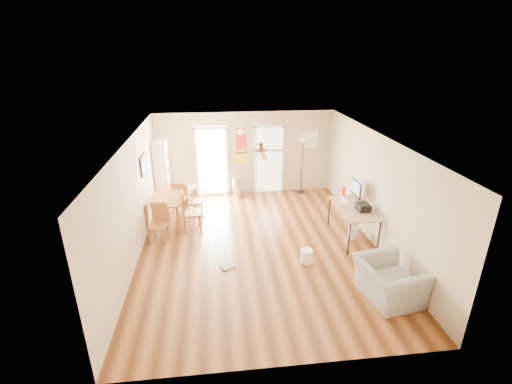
{
  "coord_description": "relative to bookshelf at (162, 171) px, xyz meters",
  "views": [
    {
      "loc": [
        -0.94,
        -7.43,
        4.42
      ],
      "look_at": [
        0.0,
        0.6,
        1.15
      ],
      "focal_mm": 25.36,
      "sensor_mm": 36.0,
      "label": 1
    }
  ],
  "objects": [
    {
      "name": "wastebasket_b",
      "position": [
        4.92,
        -3.03,
        -0.79
      ],
      "size": [
        0.27,
        0.27,
        0.3
      ],
      "primitive_type": "cylinder",
      "rotation": [
        0.0,
        0.0,
        -0.05
      ],
      "color": "silver",
      "rests_on": "floor"
    },
    {
      "name": "torchiere_lamp",
      "position": [
        4.32,
        0.08,
        -0.05
      ],
      "size": [
        0.35,
        0.35,
        1.79
      ],
      "primitive_type": null,
      "rotation": [
        0.0,
        0.0,
        0.03
      ],
      "color": "black",
      "rests_on": "floor"
    },
    {
      "name": "dining_chair_right_b",
      "position": [
        0.94,
        -2.14,
        -0.41
      ],
      "size": [
        0.49,
        0.49,
        1.07
      ],
      "primitive_type": null,
      "rotation": [
        0.0,
        0.0,
        1.69
      ],
      "color": "#AC6137",
      "rests_on": "floor"
    },
    {
      "name": "dining_chair_far",
      "position": [
        0.57,
        -0.96,
        -0.48
      ],
      "size": [
        0.47,
        0.47,
        0.92
      ],
      "primitive_type": null,
      "rotation": [
        0.0,
        0.0,
        2.87
      ],
      "color": "olive",
      "rests_on": "floor"
    },
    {
      "name": "wall_decal",
      "position": [
        2.42,
        0.32,
        0.61
      ],
      "size": [
        0.46,
        0.03,
        1.1
      ],
      "primitive_type": "cube",
      "color": "red",
      "rests_on": "wall_back"
    },
    {
      "name": "orange_bottle",
      "position": [
        4.84,
        -2.3,
        0.02
      ],
      "size": [
        0.09,
        0.09,
        0.25
      ],
      "primitive_type": "cylinder",
      "rotation": [
        0.0,
        0.0,
        -0.15
      ],
      "color": "red",
      "rests_on": "computer_desk"
    },
    {
      "name": "wall_front",
      "position": [
        2.54,
        -6.66,
        0.36
      ],
      "size": [
        5.5,
        0.04,
        2.6
      ],
      "primitive_type": null,
      "color": "beige",
      "rests_on": "floor"
    },
    {
      "name": "ac_grille",
      "position": [
        4.59,
        0.31,
        0.76
      ],
      "size": [
        0.5,
        0.04,
        0.6
      ],
      "primitive_type": "cube",
      "color": "white",
      "rests_on": "wall_back"
    },
    {
      "name": "wastebasket_a",
      "position": [
        3.5,
        -3.95,
        -0.79
      ],
      "size": [
        0.3,
        0.3,
        0.3
      ],
      "primitive_type": "cylinder",
      "rotation": [
        0.0,
        0.0,
        -0.17
      ],
      "color": "white",
      "rests_on": "floor"
    },
    {
      "name": "printer",
      "position": [
        4.99,
        -3.21,
        -0.02
      ],
      "size": [
        0.3,
        0.34,
        0.17
      ],
      "primitive_type": "cube",
      "rotation": [
        0.0,
        0.0,
        0.06
      ],
      "color": "black",
      "rests_on": "computer_desk"
    },
    {
      "name": "dining_chair_near",
      "position": [
        0.17,
        -2.66,
        -0.47
      ],
      "size": [
        0.47,
        0.47,
        0.95
      ],
      "primitive_type": null,
      "rotation": [
        0.0,
        0.0,
        -0.21
      ],
      "color": "#A05A33",
      "rests_on": "floor"
    },
    {
      "name": "kitchen_doorway",
      "position": [
        1.49,
        0.33,
        0.11
      ],
      "size": [
        0.9,
        0.1,
        2.1
      ],
      "primitive_type": null,
      "color": "white",
      "rests_on": "wall_back"
    },
    {
      "name": "dining_table",
      "position": [
        0.39,
        -1.54,
        -0.55
      ],
      "size": [
        1.3,
        1.75,
        0.79
      ],
      "primitive_type": null,
      "rotation": [
        0.0,
        0.0,
        -0.25
      ],
      "color": "#AA6E37",
      "rests_on": "floor"
    },
    {
      "name": "dining_chair_right_a",
      "position": [
        0.94,
        -1.39,
        -0.42
      ],
      "size": [
        0.53,
        0.53,
        1.05
      ],
      "primitive_type": null,
      "rotation": [
        0.0,
        0.0,
        1.82
      ],
      "color": "#955830",
      "rests_on": "floor"
    },
    {
      "name": "wall_back",
      "position": [
        2.54,
        0.34,
        0.36
      ],
      "size": [
        5.5,
        0.04,
        2.6
      ],
      "primitive_type": null,
      "color": "beige",
      "rests_on": "floor"
    },
    {
      "name": "trash_can",
      "position": [
        2.25,
        0.0,
        -0.64
      ],
      "size": [
        0.33,
        0.33,
        0.61
      ],
      "primitive_type": "cylinder",
      "rotation": [
        0.0,
        0.0,
        -0.2
      ],
      "color": "silver",
      "rests_on": "floor"
    },
    {
      "name": "imac",
      "position": [
        5.01,
        -2.66,
        0.16
      ],
      "size": [
        0.12,
        0.58,
        0.53
      ],
      "primitive_type": null,
      "rotation": [
        0.0,
        0.0,
        0.08
      ],
      "color": "black",
      "rests_on": "computer_desk"
    },
    {
      "name": "armchair",
      "position": [
        4.69,
        -5.31,
        -0.57
      ],
      "size": [
        1.16,
        1.27,
        0.74
      ],
      "primitive_type": "imported",
      "rotation": [
        0.0,
        0.0,
        1.73
      ],
      "color": "#9B9A96",
      "rests_on": "floor"
    },
    {
      "name": "floor",
      "position": [
        2.54,
        -3.16,
        -0.94
      ],
      "size": [
        7.0,
        7.0,
        0.0
      ],
      "primitive_type": "plane",
      "color": "brown",
      "rests_on": "ground"
    },
    {
      "name": "computer_desk",
      "position": [
        4.85,
        -3.03,
        -0.52
      ],
      "size": [
        0.78,
        1.56,
        0.83
      ],
      "primitive_type": null,
      "color": "tan",
      "rests_on": "floor"
    },
    {
      "name": "ceiling_fan",
      "position": [
        2.54,
        -3.46,
        1.49
      ],
      "size": [
        1.24,
        1.24,
        0.2
      ],
      "primitive_type": null,
      "color": "#593819",
      "rests_on": "ceiling"
    },
    {
      "name": "framed_poster",
      "position": [
        -0.18,
        -1.76,
        0.76
      ],
      "size": [
        0.04,
        0.66,
        0.48
      ],
      "primitive_type": "cube",
      "color": "black",
      "rests_on": "wall_left"
    },
    {
      "name": "crown_molding",
      "position": [
        2.54,
        -3.16,
        1.62
      ],
      "size": [
        5.5,
        7.0,
        0.08
      ],
      "primitive_type": null,
      "color": "white",
      "rests_on": "wall_back"
    },
    {
      "name": "bathroom_doorway",
      "position": [
        3.29,
        0.33,
        0.11
      ],
      "size": [
        0.8,
        0.1,
        2.1
      ],
      "primitive_type": null,
      "color": "white",
      "rests_on": "wall_back"
    },
    {
      "name": "floor_cloth",
      "position": [
        1.76,
        -3.96,
        -0.92
      ],
      "size": [
        0.33,
        0.3,
        0.04
      ],
      "primitive_type": "cube",
      "rotation": [
        0.0,
        0.0,
        0.45
      ],
      "color": "#9E9D99",
      "rests_on": "floor"
    },
    {
      "name": "wall_right",
      "position": [
        5.29,
        -3.16,
        0.36
      ],
      "size": [
        0.04,
        7.0,
        2.6
      ],
      "primitive_type": null,
      "color": "beige",
      "rests_on": "floor"
    },
    {
      "name": "ceiling",
      "position": [
        2.54,
        -3.16,
        1.66
      ],
      "size": [
        5.5,
        7.0,
        0.0
      ],
      "primitive_type": null,
      "color": "silver",
      "rests_on": "floor"
    },
    {
      "name": "keyboard",
      "position": [
        4.74,
        -2.59,
        -0.1
      ],
      "size": [
        0.2,
        0.44,
        0.02
      ],
      "primitive_type": "cube",
      "rotation": [
        0.0,
        0.0,
        -0.16
      ],
      "color": "white",
      "rests_on": "computer_desk"
    },
    {
      "name": "bookshelf",
      "position": [
        0.0,
        0.0,
        0.0
      ],
      "size": [
        0.63,
        0.92,
        1.88
      ],
      "primitive_type": null,
      "rotation": [
        0.0,
        0.0,
        0.34
      ],
      "color": "white",
      "rests_on": "floor"
    },
    {
      "name": "wall_left",
      "position": [
        -0.21,
        -3.16,
        0.36
      ],
      "size": [
        0.04,
        7.0,
        2.6
      ],
      "primitive_type": null,
      "color": "beige",
      "rests_on": "floor"
    }
  ]
}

